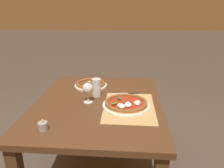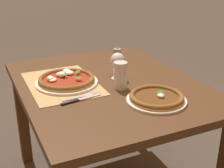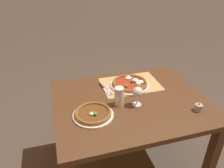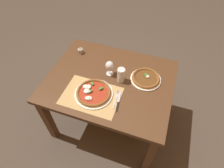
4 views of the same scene
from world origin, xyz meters
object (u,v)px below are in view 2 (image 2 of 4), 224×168
(fork, at_px, (81,97))
(pizza_near, at_px, (66,80))
(knife, at_px, (81,99))
(pizza_far, at_px, (157,98))
(wine_glass, at_px, (118,61))
(pint_glass, at_px, (120,76))
(votive_candle, at_px, (117,52))

(fork, bearing_deg, pizza_near, -176.20)
(fork, distance_m, knife, 0.03)
(pizza_far, distance_m, knife, 0.37)
(pizza_near, bearing_deg, wine_glass, 79.72)
(wine_glass, relative_size, fork, 0.77)
(fork, bearing_deg, pint_glass, 96.82)
(pizza_near, relative_size, pizza_far, 1.17)
(knife, bearing_deg, pint_glass, 102.66)
(pizza_far, distance_m, fork, 0.37)
(pizza_near, relative_size, votive_candle, 4.75)
(fork, bearing_deg, knife, -22.77)
(pint_glass, xyz_separation_m, votive_candle, (-0.54, 0.24, -0.05))
(pint_glass, bearing_deg, knife, -77.34)
(fork, xyz_separation_m, votive_candle, (-0.56, 0.47, 0.02))
(pizza_far, height_order, pint_glass, pint_glass)
(wine_glass, height_order, knife, wine_glass)
(pizza_far, xyz_separation_m, knife, (-0.17, -0.33, -0.01))
(pizza_near, height_order, fork, pizza_near)
(pint_glass, bearing_deg, fork, -83.18)
(pizza_near, distance_m, fork, 0.21)
(pizza_near, relative_size, knife, 1.59)
(pizza_near, xyz_separation_m, knife, (0.23, 0.00, -0.02))
(fork, distance_m, votive_candle, 0.73)
(pizza_near, distance_m, votive_candle, 0.60)
(wine_glass, height_order, pint_glass, wine_glass)
(votive_candle, bearing_deg, wine_glass, -25.49)
(wine_glass, distance_m, knife, 0.35)
(knife, bearing_deg, pizza_near, -179.34)
(pint_glass, height_order, votive_candle, pint_glass)
(votive_candle, bearing_deg, fork, -39.75)
(pizza_near, height_order, pizza_far, pizza_near)
(pint_glass, height_order, knife, pint_glass)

